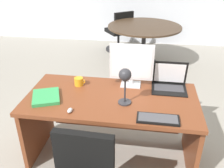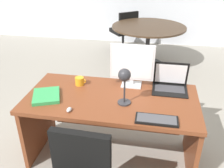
% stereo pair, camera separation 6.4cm
% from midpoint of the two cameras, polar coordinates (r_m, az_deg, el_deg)
% --- Properties ---
extents(ground, '(12.00, 12.00, 0.00)m').
position_cam_midpoint_polar(ground, '(3.99, 4.21, -1.12)').
color(ground, gray).
extents(desk, '(1.62, 0.80, 0.72)m').
position_cam_midpoint_polar(desk, '(2.49, 0.77, -6.53)').
color(desk, brown).
rests_on(desk, ground).
extents(monitor, '(0.43, 0.16, 0.43)m').
position_cam_midpoint_polar(monitor, '(2.47, 5.41, 4.62)').
color(monitor, silver).
rests_on(monitor, desk).
extents(laptop, '(0.34, 0.27, 0.26)m').
position_cam_midpoint_polar(laptop, '(2.55, 13.93, 0.75)').
color(laptop, black).
rests_on(laptop, desk).
extents(keyboard, '(0.34, 0.14, 0.02)m').
position_cam_midpoint_polar(keyboard, '(2.06, 11.08, -8.06)').
color(keyboard, black).
rests_on(keyboard, desk).
extents(mouse, '(0.04, 0.07, 0.03)m').
position_cam_midpoint_polar(mouse, '(2.16, -9.01, -5.85)').
color(mouse, '#B7BABF').
rests_on(mouse, desk).
extents(desk_lamp, '(0.12, 0.14, 0.35)m').
position_cam_midpoint_polar(desk_lamp, '(2.11, 3.73, 1.05)').
color(desk_lamp, '#2D2D33').
rests_on(desk_lamp, desk).
extents(book, '(0.33, 0.36, 0.03)m').
position_cam_midpoint_polar(book, '(2.41, -14.13, -2.64)').
color(book, green).
rests_on(book, desk).
extents(coffee_mug, '(0.11, 0.09, 0.08)m').
position_cam_midpoint_polar(coffee_mug, '(2.56, -6.73, 0.67)').
color(coffee_mug, orange).
rests_on(coffee_mug, desk).
extents(meeting_table, '(1.35, 1.35, 0.76)m').
position_cam_midpoint_polar(meeting_table, '(4.73, 8.70, 10.90)').
color(meeting_table, black).
rests_on(meeting_table, ground).
extents(meeting_chair_near, '(0.65, 0.65, 0.88)m').
position_cam_midpoint_polar(meeting_chair_near, '(5.51, 3.19, 11.26)').
color(meeting_chair_near, black).
rests_on(meeting_chair_near, ground).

